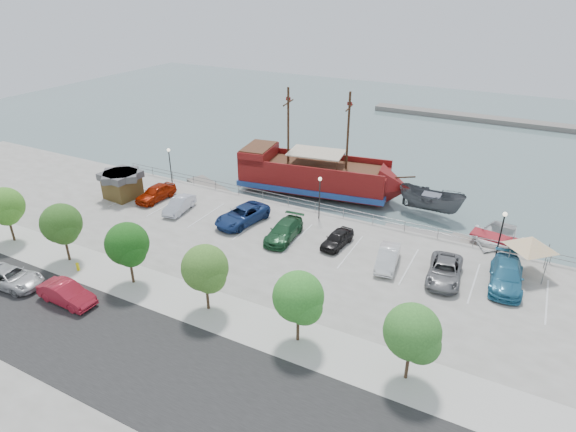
% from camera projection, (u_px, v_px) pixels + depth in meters
% --- Properties ---
extents(ground, '(160.00, 160.00, 0.00)m').
position_uv_depth(ground, '(287.00, 258.00, 41.68)').
color(ground, slate).
extents(street, '(100.00, 8.00, 0.04)m').
position_uv_depth(street, '(162.00, 369.00, 28.54)').
color(street, black).
rests_on(street, land_slab).
extents(sidewalk, '(100.00, 4.00, 0.05)m').
position_uv_depth(sidewalk, '(220.00, 313.00, 33.30)').
color(sidewalk, beige).
rests_on(sidewalk, land_slab).
extents(seawall_railing, '(50.00, 0.06, 1.00)m').
position_uv_depth(seawall_railing, '(324.00, 208.00, 47.19)').
color(seawall_railing, slate).
rests_on(seawall_railing, land_slab).
extents(far_shore, '(40.00, 3.00, 0.80)m').
position_uv_depth(far_shore, '(492.00, 120.00, 80.98)').
color(far_shore, slate).
rests_on(far_shore, ground).
extents(pirate_ship, '(19.42, 7.80, 12.11)m').
position_uv_depth(pirate_ship, '(326.00, 178.00, 53.13)').
color(pirate_ship, maroon).
rests_on(pirate_ship, ground).
extents(patrol_boat, '(7.12, 3.45, 2.65)m').
position_uv_depth(patrol_boat, '(430.00, 203.00, 48.83)').
color(patrol_boat, '#4D4F53').
rests_on(patrol_boat, ground).
extents(speedboat, '(5.84, 7.45, 1.40)m').
position_uv_depth(speedboat, '(494.00, 241.00, 42.95)').
color(speedboat, silver).
rests_on(speedboat, ground).
extents(dock_west, '(7.84, 5.06, 0.44)m').
position_uv_depth(dock_west, '(211.00, 188.00, 55.03)').
color(dock_west, slate).
rests_on(dock_west, ground).
extents(dock_mid, '(7.10, 2.78, 0.40)m').
position_uv_depth(dock_mid, '(421.00, 235.00, 45.02)').
color(dock_mid, gray).
rests_on(dock_mid, ground).
extents(dock_east, '(7.16, 3.59, 0.39)m').
position_uv_depth(dock_east, '(486.00, 250.00, 42.61)').
color(dock_east, gray).
rests_on(dock_east, ground).
extents(shed, '(3.72, 3.72, 2.80)m').
position_uv_depth(shed, '(122.00, 184.00, 50.27)').
color(shed, brown).
rests_on(shed, land_slab).
extents(canopy_tent, '(4.29, 4.29, 3.50)m').
position_uv_depth(canopy_tent, '(533.00, 238.00, 36.65)').
color(canopy_tent, slate).
rests_on(canopy_tent, land_slab).
extents(street_van, '(5.28, 2.87, 1.40)m').
position_uv_depth(street_van, '(11.00, 277.00, 35.99)').
color(street_van, silver).
rests_on(street_van, street).
extents(street_sedan, '(4.61, 1.69, 1.51)m').
position_uv_depth(street_sedan, '(66.00, 294.00, 34.06)').
color(street_sedan, '#AD1B2C').
rests_on(street_sedan, street).
extents(fire_hydrant, '(0.26, 0.26, 0.75)m').
position_uv_depth(fire_hydrant, '(78.00, 266.00, 37.92)').
color(fire_hydrant, yellow).
rests_on(fire_hydrant, sidewalk).
extents(lamp_post_left, '(0.36, 0.36, 4.28)m').
position_uv_depth(lamp_post_left, '(170.00, 160.00, 52.58)').
color(lamp_post_left, black).
rests_on(lamp_post_left, land_slab).
extents(lamp_post_mid, '(0.36, 0.36, 4.28)m').
position_uv_depth(lamp_post_mid, '(320.00, 190.00, 45.09)').
color(lamp_post_mid, black).
rests_on(lamp_post_mid, land_slab).
extents(lamp_post_right, '(0.36, 0.36, 4.28)m').
position_uv_depth(lamp_post_right, '(502.00, 227.00, 38.43)').
color(lamp_post_right, black).
rests_on(lamp_post_right, land_slab).
extents(tree_a, '(3.30, 3.20, 5.00)m').
position_uv_depth(tree_a, '(5.00, 208.00, 40.88)').
color(tree_a, '#473321').
rests_on(tree_a, sidewalk).
extents(tree_b, '(3.30, 3.20, 5.00)m').
position_uv_depth(tree_b, '(62.00, 225.00, 37.96)').
color(tree_b, '#473321').
rests_on(tree_b, sidewalk).
extents(tree_c, '(3.30, 3.20, 5.00)m').
position_uv_depth(tree_c, '(128.00, 246.00, 35.05)').
color(tree_c, '#473321').
rests_on(tree_c, sidewalk).
extents(tree_d, '(3.30, 3.20, 5.00)m').
position_uv_depth(tree_d, '(206.00, 270.00, 32.14)').
color(tree_d, '#473321').
rests_on(tree_d, sidewalk).
extents(tree_e, '(3.30, 3.20, 5.00)m').
position_uv_depth(tree_e, '(300.00, 299.00, 29.22)').
color(tree_e, '#473321').
rests_on(tree_e, sidewalk).
extents(tree_f, '(3.30, 3.20, 5.00)m').
position_uv_depth(tree_f, '(414.00, 335.00, 26.31)').
color(tree_f, '#473321').
rests_on(tree_f, sidewalk).
extents(parked_car_a, '(2.13, 4.80, 1.60)m').
position_uv_depth(parked_car_a, '(156.00, 193.00, 49.94)').
color(parked_car_a, '#991C04').
rests_on(parked_car_a, land_slab).
extents(parked_car_b, '(2.07, 4.42, 1.40)m').
position_uv_depth(parked_car_b, '(179.00, 205.00, 47.52)').
color(parked_car_b, silver).
rests_on(parked_car_b, land_slab).
extents(parked_car_c, '(3.66, 6.14, 1.60)m').
position_uv_depth(parked_car_c, '(242.00, 215.00, 45.21)').
color(parked_car_c, navy).
rests_on(parked_car_c, land_slab).
extents(parked_car_d, '(2.48, 5.36, 1.52)m').
position_uv_depth(parked_car_d, '(284.00, 231.00, 42.49)').
color(parked_car_d, '#1D4D2A').
rests_on(parked_car_d, land_slab).
extents(parked_car_e, '(2.00, 4.09, 1.34)m').
position_uv_depth(parked_car_e, '(337.00, 239.00, 41.41)').
color(parked_car_e, black).
rests_on(parked_car_e, land_slab).
extents(parked_car_f, '(2.17, 4.58, 1.45)m').
position_uv_depth(parked_car_f, '(388.00, 258.00, 38.48)').
color(parked_car_f, white).
rests_on(parked_car_f, land_slab).
extents(parked_car_g, '(2.94, 5.48, 1.46)m').
position_uv_depth(parked_car_g, '(445.00, 271.00, 36.72)').
color(parked_car_g, slate).
rests_on(parked_car_g, land_slab).
extents(parked_car_h, '(2.76, 5.88, 1.66)m').
position_uv_depth(parked_car_h, '(506.00, 276.00, 35.98)').
color(parked_car_h, teal).
rests_on(parked_car_h, land_slab).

